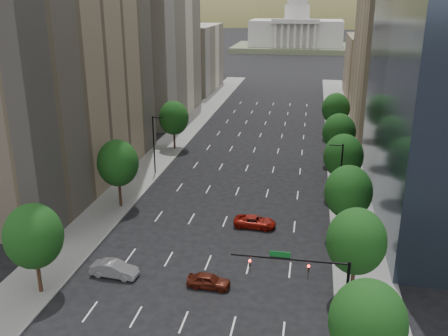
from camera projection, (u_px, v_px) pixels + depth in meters
The scene contains 23 objects.
sidewalk_left at pixel (131, 184), 72.28m from camera, with size 6.00×200.00×0.15m, color slate.
sidewalk_right at pixel (351, 198), 67.14m from camera, with size 6.00×200.00×0.15m, color slate.
midrise_cream_left at pixel (154, 36), 108.16m from camera, with size 14.00×30.00×35.00m, color beige.
filler_left at pixel (191, 58), 141.64m from camera, with size 14.00×26.00×18.00m, color beige.
parking_tan_right at pixel (395, 54), 97.89m from camera, with size 14.00×30.00×30.00m, color #8C7759.
filler_right at pixel (374, 67), 130.89m from camera, with size 14.00×26.00×16.00m, color #8C7759.
tree_right_0 at pixel (368, 322), 33.09m from camera, with size 5.20×5.20×8.39m.
tree_right_1 at pixel (356, 241), 43.21m from camera, with size 5.20×5.20×8.75m.
tree_right_2 at pixel (348, 192), 54.42m from camera, with size 5.20×5.20×8.61m.
tree_right_3 at pixel (343, 156), 65.49m from camera, with size 5.20×5.20×8.89m.
tree_right_4 at pixel (339, 132), 78.65m from camera, with size 5.20×5.20×8.46m.
tree_right_5 at pixel (336, 109), 93.44m from camera, with size 5.20×5.20×8.75m.
tree_left_0 at pixel (34, 236), 44.13m from camera, with size 5.20×5.20×8.75m.
tree_left_1 at pixel (118, 163), 62.66m from camera, with size 5.20×5.20×8.97m.
tree_left_2 at pixel (174, 118), 86.94m from camera, with size 5.20×5.20×8.68m.
streetlight_rn at pixel (340, 177), 61.27m from camera, with size 1.70×0.20×9.00m.
streetlight_ln at pixel (154, 143), 75.03m from camera, with size 1.70×0.20×9.00m.
traffic_signal at pixel (315, 280), 38.39m from camera, with size 9.12×0.40×7.38m.
capitol at pixel (296, 33), 243.41m from camera, with size 60.00×40.00×35.20m.
foothills at pixel (337, 53), 578.14m from camera, with size 720.00×413.00×263.00m.
car_maroon at pixel (209, 281), 46.61m from camera, with size 1.64×4.08×1.39m, color #4D180C.
car_silver at pixel (114, 269), 48.43m from camera, with size 1.63×4.67×1.54m, color gray.
car_red_far at pixel (255, 222), 58.76m from camera, with size 2.28×4.94×1.37m, color maroon.
Camera 1 is at (9.53, -4.16, 25.88)m, focal length 40.13 mm.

